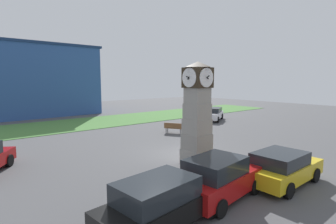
% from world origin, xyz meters
% --- Properties ---
extents(ground_plane, '(82.77, 82.77, 0.00)m').
position_xyz_m(ground_plane, '(0.00, 0.00, 0.00)').
color(ground_plane, '#4C4C4F').
extents(clock_tower, '(1.68, 1.57, 5.51)m').
position_xyz_m(clock_tower, '(-0.81, -1.74, 2.69)').
color(clock_tower, gray).
rests_on(clock_tower, ground_plane).
extents(bollard_near_tower, '(0.25, 0.25, 0.92)m').
position_xyz_m(bollard_near_tower, '(1.70, -6.13, 0.47)').
color(bollard_near_tower, maroon).
rests_on(bollard_near_tower, ground_plane).
extents(bollard_mid_row, '(0.22, 0.22, 0.90)m').
position_xyz_m(bollard_mid_row, '(0.62, -5.48, 0.46)').
color(bollard_mid_row, '#333338').
rests_on(bollard_mid_row, ground_plane).
extents(bollard_far_row, '(0.29, 0.29, 0.95)m').
position_xyz_m(bollard_far_row, '(-0.89, -4.81, 0.48)').
color(bollard_far_row, '#333338').
rests_on(bollard_far_row, ground_plane).
extents(bollard_end_row, '(0.24, 0.24, 0.84)m').
position_xyz_m(bollard_end_row, '(-2.01, -4.43, 0.43)').
color(bollard_end_row, '#333338').
rests_on(bollard_end_row, ground_plane).
extents(car_navy_sedan, '(4.64, 2.20, 1.57)m').
position_xyz_m(car_navy_sedan, '(-6.10, -5.41, 0.79)').
color(car_navy_sedan, black).
rests_on(car_navy_sedan, ground_plane).
extents(car_near_tower, '(4.18, 2.22, 1.65)m').
position_xyz_m(car_near_tower, '(-3.25, -5.28, 0.83)').
color(car_near_tower, '#A51111').
rests_on(car_near_tower, ground_plane).
extents(car_by_building, '(4.09, 2.00, 1.45)m').
position_xyz_m(car_by_building, '(0.02, -6.11, 0.75)').
color(car_by_building, gold).
rests_on(car_by_building, ground_plane).
extents(car_silver_hatch, '(4.66, 3.67, 1.41)m').
position_xyz_m(car_silver_hatch, '(11.92, 8.06, 0.73)').
color(car_silver_hatch, silver).
rests_on(car_silver_hatch, ground_plane).
extents(bench, '(1.28, 1.64, 0.90)m').
position_xyz_m(bench, '(3.62, 5.33, 0.52)').
color(bench, brown).
rests_on(bench, ground_plane).
extents(street_lamp_near_road, '(0.50, 0.24, 6.79)m').
position_xyz_m(street_lamp_near_road, '(16.65, 14.62, 3.90)').
color(street_lamp_near_road, slate).
rests_on(street_lamp_near_road, ground_plane).
extents(warehouse_blue_far, '(17.82, 7.93, 9.06)m').
position_xyz_m(warehouse_blue_far, '(-3.77, 25.34, 4.54)').
color(warehouse_blue_far, '#2D5193').
rests_on(warehouse_blue_far, ground_plane).
extents(grass_verge_far, '(49.66, 7.90, 0.04)m').
position_xyz_m(grass_verge_far, '(3.39, 15.17, 0.02)').
color(grass_verge_far, '#477A38').
rests_on(grass_verge_far, ground_plane).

